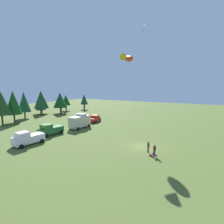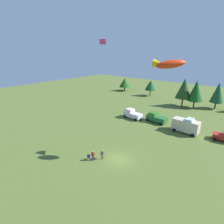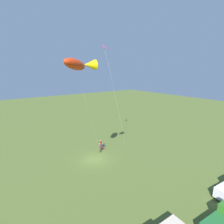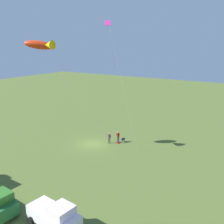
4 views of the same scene
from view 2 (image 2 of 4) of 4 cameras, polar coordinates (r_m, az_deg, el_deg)
The scene contains 11 objects.
ground_plane at distance 29.43m, azimuth 2.07°, elevation -15.20°, with size 160.00×160.00×0.00m, color #50622A.
person_kite_flyer at distance 28.93m, azimuth -3.22°, elevation -13.46°, with size 0.51×0.53×1.74m.
folding_chair at distance 29.41m, azimuth -7.62°, elevation -14.26°, with size 0.68×0.68×0.82m.
person_spectator at distance 28.77m, azimuth -6.23°, elevation -13.76°, with size 0.51×0.50×1.74m.
backpack_on_grass at distance 29.72m, azimuth -5.92°, elevation -14.66°, with size 0.32×0.22×0.22m, color red.
truck_white_pickup at distance 46.01m, azimuth 6.64°, elevation -0.67°, with size 5.17×2.81×2.34m.
truck_green_flatbed at distance 44.50m, azimuth 14.13°, elevation -1.84°, with size 5.15×2.75×2.34m.
van_camper_beige at distance 40.69m, azimuth 22.98°, elevation -4.02°, with size 5.46×2.74×3.34m.
treeline_distant at distance 60.71m, azimuth 30.77°, elevation 5.24°, with size 65.77×11.74×8.86m.
kite_large_fish at distance 26.34m, azimuth 17.63°, elevation 14.71°, with size 9.11×8.36×15.78m.
kite_diamond_rainbow at distance 25.65m, azimuth -3.51°, elevation 19.85°, with size 5.47×1.00×18.19m.
Camera 2 is at (14.85, -19.24, 16.60)m, focal length 28.00 mm.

